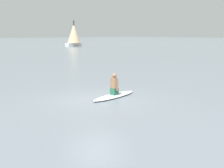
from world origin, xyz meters
name	(u,v)px	position (x,y,z in m)	size (l,w,h in m)	color
ground_plane	(96,99)	(0.00, 0.00, 0.00)	(400.00, 400.00, 0.00)	gray
surfboard	(114,96)	(-0.13, -0.98, 0.06)	(2.98, 0.70, 0.11)	white
person_paddler	(114,85)	(-0.13, -0.98, 0.57)	(0.44, 0.38, 1.00)	#26664C
sailboat_near_left	(74,34)	(48.42, -31.83, 2.82)	(3.57, 4.62, 5.95)	silver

